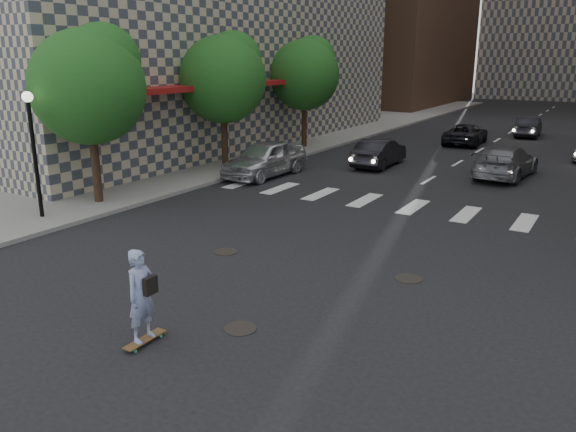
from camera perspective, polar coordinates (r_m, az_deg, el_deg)
name	(u,v)px	position (r m, az deg, el deg)	size (l,w,h in m)	color
ground	(259,279)	(14.61, -2.92, -6.40)	(160.00, 160.00, 0.00)	black
sidewalk_left	(247,139)	(38.60, -4.14, 7.77)	(13.00, 80.00, 0.15)	gray
lamppost	(32,137)	(20.88, -24.54, 7.33)	(0.36, 0.36, 4.28)	black
tree_a	(92,82)	(22.29, -19.33, 12.77)	(4.20, 4.20, 6.60)	#382619
tree_b	(225,75)	(28.10, -6.41, 14.02)	(4.20, 4.20, 6.60)	#382619
tree_c	(306,71)	(34.79, 1.88, 14.46)	(4.20, 4.20, 6.60)	#382619
manhole_a	(240,328)	(12.12, -4.88, -11.31)	(0.70, 0.70, 0.02)	black
manhole_b	(226,252)	(16.62, -6.33, -3.62)	(0.70, 0.70, 0.02)	black
manhole_c	(408,279)	(14.91, 12.14, -6.23)	(0.70, 0.70, 0.02)	black
skateboarder	(142,296)	(11.43, -14.64, -7.83)	(0.48, 1.00, 1.99)	brown
silver_sedan	(265,158)	(26.84, -2.35, 5.86)	(2.01, 5.00, 1.70)	silver
traffic_car_a	(379,153)	(29.68, 9.26, 6.38)	(1.52, 4.36, 1.44)	black
traffic_car_b	(506,162)	(28.51, 21.23, 5.17)	(2.09, 5.13, 1.49)	slate
traffic_car_c	(466,134)	(38.55, 17.61, 7.93)	(2.19, 4.74, 1.32)	black
traffic_car_e	(529,127)	(43.86, 23.24, 8.34)	(1.49, 4.26, 1.40)	black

